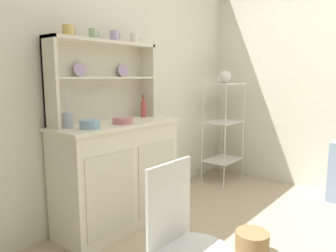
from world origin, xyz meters
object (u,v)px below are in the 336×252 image
object	(u,v)px
wire_chair	(182,236)
porcelain_teapot	(225,77)
floor_basket	(252,243)
jam_bottle	(143,108)
hutch_cabinet	(118,173)
utensil_jar	(68,120)
cup_gold_0	(68,31)
hutch_shelf_unit	(102,75)
bakers_rack	(224,121)
bowl_mixing_large	(90,124)

from	to	relation	value
wire_chair	porcelain_teapot	size ratio (longest dim) A/B	3.67
floor_basket	jam_bottle	size ratio (longest dim) A/B	1.17
wire_chair	floor_basket	distance (m)	0.97
hutch_cabinet	utensil_jar	bearing A→B (deg)	169.01
wire_chair	porcelain_teapot	world-z (taller)	porcelain_teapot
jam_bottle	porcelain_teapot	xyz separation A→B (m)	(1.17, -0.17, 0.29)
hutch_cabinet	porcelain_teapot	distance (m)	1.76
hutch_cabinet	cup_gold_0	distance (m)	1.17
hutch_shelf_unit	cup_gold_0	world-z (taller)	cup_gold_0
jam_bottle	utensil_jar	xyz separation A→B (m)	(-0.79, -0.01, -0.02)
cup_gold_0	jam_bottle	bearing A→B (deg)	-2.84
hutch_shelf_unit	porcelain_teapot	world-z (taller)	hutch_shelf_unit
jam_bottle	wire_chair	bearing A→B (deg)	-129.20
floor_basket	wire_chair	bearing A→B (deg)	-176.84
floor_basket	bakers_rack	bearing A→B (deg)	37.61
wire_chair	cup_gold_0	xyz separation A→B (m)	(0.26, 1.24, 1.05)
jam_bottle	porcelain_teapot	distance (m)	1.22
bakers_rack	porcelain_teapot	world-z (taller)	porcelain_teapot
floor_basket	bowl_mixing_large	bearing A→B (deg)	121.05
hutch_shelf_unit	floor_basket	distance (m)	1.72
hutch_cabinet	floor_basket	size ratio (longest dim) A/B	4.59
utensil_jar	porcelain_teapot	size ratio (longest dim) A/B	1.08
hutch_cabinet	jam_bottle	distance (m)	0.65
bowl_mixing_large	hutch_cabinet	bearing A→B (deg)	13.16
hutch_cabinet	jam_bottle	bearing A→B (deg)	12.26
hutch_cabinet	floor_basket	xyz separation A→B (m)	(0.29, -1.07, -0.36)
wire_chair	porcelain_teapot	distance (m)	2.49
jam_bottle	bowl_mixing_large	bearing A→B (deg)	-167.34
cup_gold_0	floor_basket	bearing A→B (deg)	-62.69
bakers_rack	utensil_jar	xyz separation A→B (m)	(-1.96, 0.16, 0.21)
bakers_rack	utensil_jar	size ratio (longest dim) A/B	4.65
wire_chair	jam_bottle	distance (m)	1.61
hutch_shelf_unit	bowl_mixing_large	bearing A→B (deg)	-142.95
floor_basket	utensil_jar	distance (m)	1.58
cup_gold_0	utensil_jar	size ratio (longest dim) A/B	0.38
hutch_cabinet	hutch_shelf_unit	bearing A→B (deg)	90.00
hutch_shelf_unit	wire_chair	distance (m)	1.59
hutch_shelf_unit	bakers_rack	size ratio (longest dim) A/B	0.86
cup_gold_0	hutch_cabinet	bearing A→B (deg)	-20.38
bowl_mixing_large	utensil_jar	xyz separation A→B (m)	(-0.08, 0.15, 0.03)
wire_chair	floor_basket	size ratio (longest dim) A/B	3.63
jam_bottle	utensil_jar	distance (m)	0.79
bakers_rack	floor_basket	world-z (taller)	bakers_rack
hutch_shelf_unit	cup_gold_0	xyz separation A→B (m)	(-0.33, -0.04, 0.31)
floor_basket	bowl_mixing_large	distance (m)	1.42
cup_gold_0	hutch_shelf_unit	bearing A→B (deg)	7.11
utensil_jar	jam_bottle	bearing A→B (deg)	0.66
hutch_cabinet	wire_chair	xyz separation A→B (m)	(-0.58, -1.12, 0.07)
hutch_shelf_unit	cup_gold_0	size ratio (longest dim) A/B	10.57
porcelain_teapot	wire_chair	bearing A→B (deg)	-154.29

